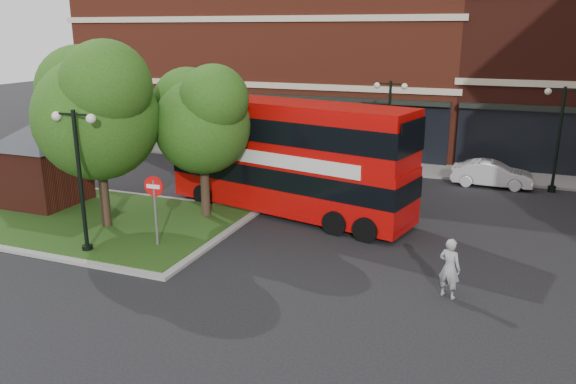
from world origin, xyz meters
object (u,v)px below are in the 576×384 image
at_px(woman, 449,268).
at_px(car_silver, 310,158).
at_px(bus, 287,150).
at_px(car_white, 492,174).

height_order(woman, car_silver, woman).
bearing_deg(bus, car_silver, 115.23).
distance_m(car_silver, car_white, 9.53).
distance_m(bus, car_silver, 7.95).
relative_size(woman, car_white, 0.47).
bearing_deg(car_white, woman, 176.86).
bearing_deg(car_white, car_silver, 89.95).
xyz_separation_m(bus, woman, (7.22, -5.64, -1.80)).
xyz_separation_m(car_silver, car_white, (9.53, 0.00, -0.01)).
height_order(woman, car_white, woman).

